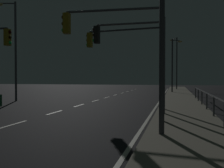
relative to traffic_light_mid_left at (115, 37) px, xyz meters
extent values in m
plane|color=black|center=(-4.05, 6.82, -3.81)|extent=(112.00, 112.00, 0.00)
cube|color=gray|center=(3.12, 6.82, -3.74)|extent=(2.98, 77.00, 0.14)
cube|color=silver|center=(-4.05, -1.68, -3.80)|extent=(0.14, 2.00, 0.01)
cube|color=silver|center=(-4.05, 2.32, -3.80)|extent=(0.14, 2.00, 0.01)
cube|color=silver|center=(-4.05, 6.32, -3.80)|extent=(0.14, 2.00, 0.01)
cube|color=silver|center=(-4.05, 10.32, -3.80)|extent=(0.14, 2.00, 0.01)
cube|color=silver|center=(-4.05, 14.32, -3.80)|extent=(0.14, 2.00, 0.01)
cube|color=silver|center=(-4.05, 18.32, -3.80)|extent=(0.14, 2.00, 0.01)
cube|color=silver|center=(-4.05, 22.32, -3.80)|extent=(0.14, 2.00, 0.01)
cube|color=silver|center=(-4.05, 26.32, -3.80)|extent=(0.14, 2.00, 0.01)
cube|color=silver|center=(-4.05, 30.32, -3.80)|extent=(0.14, 2.00, 0.01)
cube|color=silver|center=(-4.05, 34.32, -3.80)|extent=(0.14, 2.00, 0.01)
cube|color=silver|center=(1.38, 11.82, -3.80)|extent=(0.14, 53.00, 0.01)
cylinder|color=#2D3033|center=(2.04, 0.09, -1.09)|extent=(0.16, 0.16, 5.14)
cylinder|color=#4C4C51|center=(-0.11, -0.01, 1.23)|extent=(4.31, 0.31, 0.11)
cube|color=olive|center=(-2.27, -0.10, 0.70)|extent=(0.30, 0.35, 0.95)
sphere|color=black|center=(-2.42, -0.11, 1.00)|extent=(0.20, 0.20, 0.20)
sphere|color=black|center=(-2.42, -0.11, 0.70)|extent=(0.20, 0.20, 0.20)
sphere|color=#19D84C|center=(-2.42, -0.11, 0.40)|extent=(0.20, 0.20, 0.20)
cylinder|color=#4C4C51|center=(2.06, 2.41, -1.17)|extent=(0.16, 0.16, 5.00)
cylinder|color=#4C4C51|center=(0.24, 2.45, 1.08)|extent=(3.64, 0.18, 0.11)
cube|color=black|center=(-1.58, 2.49, 0.56)|extent=(0.29, 0.35, 0.95)
sphere|color=black|center=(-1.73, 2.49, 0.86)|extent=(0.20, 0.20, 0.20)
sphere|color=black|center=(-1.73, 2.49, 0.56)|extent=(0.20, 0.20, 0.20)
sphere|color=#19D84C|center=(-1.73, 2.49, 0.26)|extent=(0.20, 0.20, 0.20)
cube|color=olive|center=(-6.72, 1.83, 0.50)|extent=(0.28, 0.34, 0.95)
sphere|color=black|center=(-6.56, 1.83, 0.80)|extent=(0.20, 0.20, 0.20)
sphere|color=black|center=(-6.56, 1.83, 0.50)|extent=(0.20, 0.20, 0.20)
sphere|color=#19D84C|center=(-6.56, 1.83, 0.20)|extent=(0.20, 0.20, 0.20)
cylinder|color=#2D3033|center=(1.94, 4.50, -1.11)|extent=(0.16, 0.16, 5.11)
cylinder|color=#38383D|center=(-0.45, 4.80, 1.19)|extent=(4.79, 0.71, 0.11)
cube|color=olive|center=(-2.84, 5.09, 0.67)|extent=(0.32, 0.37, 0.95)
sphere|color=black|center=(-2.99, 5.11, 0.97)|extent=(0.20, 0.20, 0.20)
sphere|color=black|center=(-2.99, 5.11, 0.67)|extent=(0.20, 0.20, 0.20)
sphere|color=#19D84C|center=(-2.99, 5.11, 0.37)|extent=(0.20, 0.20, 0.20)
cylinder|color=#38383D|center=(2.92, 32.99, 0.54)|extent=(0.18, 0.18, 8.41)
cylinder|color=#2D3033|center=(2.49, 33.58, 4.59)|extent=(0.94, 1.25, 0.10)
ellipsoid|color=#F9D172|center=(2.06, 34.18, 4.49)|extent=(0.56, 0.36, 0.24)
cylinder|color=#4C4C51|center=(-10.63, 8.64, 0.43)|extent=(0.18, 0.18, 8.47)
cylinder|color=#4C4C51|center=(-11.26, 8.46, 4.51)|extent=(1.27, 0.45, 0.10)
ellipsoid|color=#F9D172|center=(-11.88, 8.29, 4.41)|extent=(0.56, 0.36, 0.24)
cylinder|color=#38383D|center=(2.21, -2.83, 0.41)|extent=(0.18, 0.18, 8.15)
cylinder|color=#38383D|center=(2.28, 24.02, -0.22)|extent=(0.18, 0.18, 6.89)
cylinder|color=#4C4C51|center=(2.78, 24.40, 3.07)|extent=(1.05, 0.83, 0.10)
ellipsoid|color=#F9D172|center=(3.27, 24.77, 2.97)|extent=(0.56, 0.36, 0.24)
cylinder|color=#59595E|center=(4.46, 1.91, -3.19)|extent=(0.09, 0.09, 0.95)
cylinder|color=#59595E|center=(4.46, 4.83, -3.19)|extent=(0.09, 0.09, 0.95)
cylinder|color=#59595E|center=(4.46, 7.75, -3.19)|extent=(0.09, 0.09, 0.95)
cylinder|color=#59595E|center=(4.46, 10.67, -3.19)|extent=(0.09, 0.09, 0.95)
cylinder|color=#59595E|center=(4.46, 13.59, -3.19)|extent=(0.09, 0.09, 0.95)
cube|color=slate|center=(4.46, 0.45, -2.72)|extent=(0.06, 26.26, 0.06)
camera|label=1|loc=(2.63, -11.72, -1.81)|focal=42.84mm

